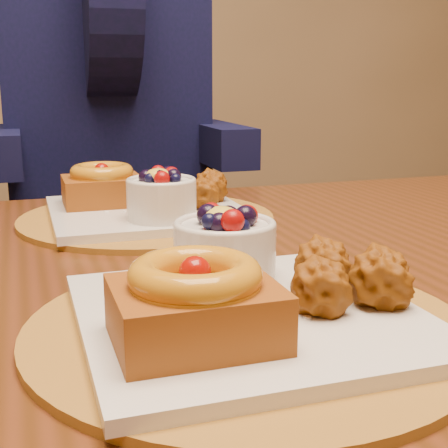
{
  "coord_description": "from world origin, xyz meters",
  "views": [
    {
      "loc": [
        -0.22,
        -0.59,
        0.97
      ],
      "look_at": [
        -0.05,
        -0.07,
        0.84
      ],
      "focal_mm": 50.0,
      "sensor_mm": 36.0,
      "label": 1
    }
  ],
  "objects_px": {
    "place_setting_near": "(242,297)",
    "place_setting_far": "(145,203)",
    "diner": "(104,82)",
    "dining_table": "(185,322)",
    "chair_far": "(109,297)"
  },
  "relations": [
    {
      "from": "place_setting_near",
      "to": "place_setting_far",
      "type": "bearing_deg",
      "value": 89.96
    },
    {
      "from": "dining_table",
      "to": "diner",
      "type": "height_order",
      "value": "diner"
    },
    {
      "from": "place_setting_near",
      "to": "diner",
      "type": "bearing_deg",
      "value": 88.79
    },
    {
      "from": "dining_table",
      "to": "place_setting_near",
      "type": "xyz_separation_m",
      "value": [
        -0.0,
        -0.21,
        0.11
      ]
    },
    {
      "from": "place_setting_far",
      "to": "chair_far",
      "type": "bearing_deg",
      "value": 90.33
    },
    {
      "from": "chair_far",
      "to": "diner",
      "type": "bearing_deg",
      "value": 85.68
    },
    {
      "from": "place_setting_near",
      "to": "place_setting_far",
      "type": "distance_m",
      "value": 0.43
    },
    {
      "from": "dining_table",
      "to": "chair_far",
      "type": "bearing_deg",
      "value": 90.51
    },
    {
      "from": "dining_table",
      "to": "diner",
      "type": "bearing_deg",
      "value": 88.72
    },
    {
      "from": "place_setting_near",
      "to": "place_setting_far",
      "type": "relative_size",
      "value": 1.0
    },
    {
      "from": "place_setting_near",
      "to": "dining_table",
      "type": "bearing_deg",
      "value": 89.02
    },
    {
      "from": "diner",
      "to": "dining_table",
      "type": "bearing_deg",
      "value": -90.85
    },
    {
      "from": "diner",
      "to": "place_setting_far",
      "type": "bearing_deg",
      "value": -91.7
    },
    {
      "from": "diner",
      "to": "place_setting_near",
      "type": "bearing_deg",
      "value": -90.79
    },
    {
      "from": "place_setting_far",
      "to": "chair_far",
      "type": "distance_m",
      "value": 0.55
    }
  ]
}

